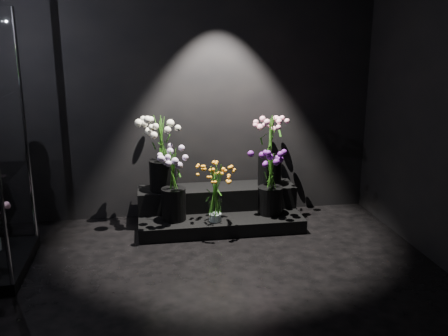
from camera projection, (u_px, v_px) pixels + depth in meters
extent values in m
plane|color=black|center=(210.00, 311.00, 3.52)|extent=(4.00, 4.00, 0.00)
plane|color=black|center=(183.00, 84.00, 5.06)|extent=(4.00, 0.00, 4.00)
plane|color=black|center=(312.00, 239.00, 1.25)|extent=(4.00, 0.00, 4.00)
cube|color=black|center=(219.00, 219.00, 5.07)|extent=(1.62, 0.72, 0.14)
cube|color=black|center=(217.00, 197.00, 5.20)|extent=(1.62, 0.36, 0.23)
cylinder|color=white|center=(215.00, 211.00, 4.80)|extent=(0.13, 0.13, 0.22)
cylinder|color=black|center=(174.00, 204.00, 4.84)|extent=(0.24, 0.24, 0.32)
cylinder|color=black|center=(270.00, 200.00, 5.01)|extent=(0.25, 0.25, 0.28)
cylinder|color=black|center=(163.00, 175.00, 5.01)|extent=(0.27, 0.27, 0.31)
cylinder|color=black|center=(270.00, 170.00, 5.19)|extent=(0.25, 0.25, 0.31)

